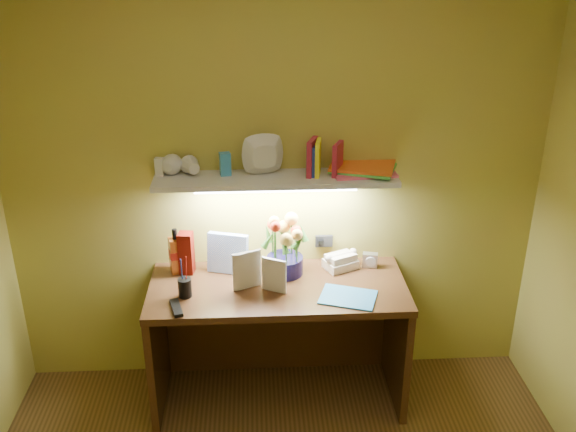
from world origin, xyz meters
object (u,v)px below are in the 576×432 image
object	(u,v)px
flower_bouquet	(285,245)
telephone	(341,260)
desk	(278,343)
whisky_bottle	(176,251)
desk_clock	(370,260)

from	to	relation	value
flower_bouquet	telephone	xyz separation A→B (m)	(0.32, 0.04, -0.13)
desk	whisky_bottle	size ratio (longest dim) A/B	5.30
desk	telephone	distance (m)	0.59
desk_clock	flower_bouquet	bearing A→B (deg)	-161.57
telephone	flower_bouquet	bearing A→B (deg)	162.60
whisky_bottle	desk_clock	bearing A→B (deg)	-0.16
flower_bouquet	whisky_bottle	distance (m)	0.61
flower_bouquet	desk_clock	xyz separation A→B (m)	(0.49, 0.05, -0.14)
flower_bouquet	whisky_bottle	size ratio (longest dim) A/B	1.35
flower_bouquet	desk	bearing A→B (deg)	-108.09
desk	desk_clock	world-z (taller)	desk_clock
desk	desk_clock	bearing A→B (deg)	19.02
whisky_bottle	flower_bouquet	bearing A→B (deg)	-4.70
telephone	whisky_bottle	xyz separation A→B (m)	(-0.93, 0.01, 0.08)
whisky_bottle	telephone	bearing A→B (deg)	-0.47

